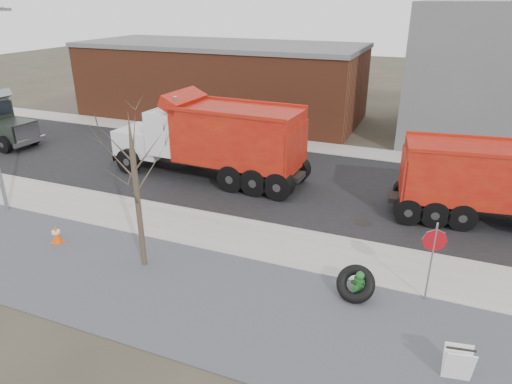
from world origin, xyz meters
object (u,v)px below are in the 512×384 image
at_px(fire_hydrant, 359,286).
at_px(truck_tire, 356,284).
at_px(dump_truck_red_b, 213,137).
at_px(stop_sign, 433,248).
at_px(sandwich_board, 458,364).
at_px(dump_truck_red_a, 500,181).

xyz_separation_m(fire_hydrant, truck_tire, (-0.10, -0.04, 0.08)).
distance_m(truck_tire, dump_truck_red_b, 11.05).
height_order(stop_sign, sandwich_board, stop_sign).
bearing_deg(fire_hydrant, sandwich_board, -18.29).
bearing_deg(truck_tire, sandwich_board, -38.84).
relative_size(fire_hydrant, sandwich_board, 1.04).
height_order(stop_sign, dump_truck_red_b, dump_truck_red_b).
bearing_deg(truck_tire, dump_truck_red_b, 139.05).
bearing_deg(truck_tire, stop_sign, 20.32).
relative_size(truck_tire, dump_truck_red_a, 0.14).
distance_m(stop_sign, dump_truck_red_a, 6.63).
distance_m(truck_tire, sandwich_board, 3.56).
relative_size(fire_hydrant, truck_tire, 0.74).
height_order(fire_hydrant, dump_truck_red_b, dump_truck_red_b).
bearing_deg(dump_truck_red_b, sandwich_board, 141.88).
distance_m(dump_truck_red_a, dump_truck_red_b, 12.30).
xyz_separation_m(stop_sign, sandwich_board, (0.84, -2.94, -1.26)).
height_order(truck_tire, sandwich_board, truck_tire).
relative_size(truck_tire, stop_sign, 0.49).
relative_size(fire_hydrant, stop_sign, 0.36).
bearing_deg(stop_sign, fire_hydrant, -152.29).
bearing_deg(sandwich_board, dump_truck_red_b, 129.56).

